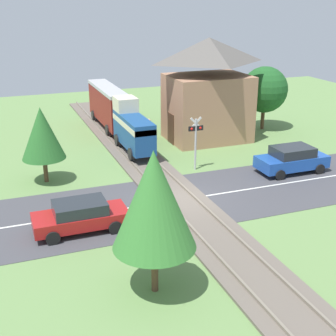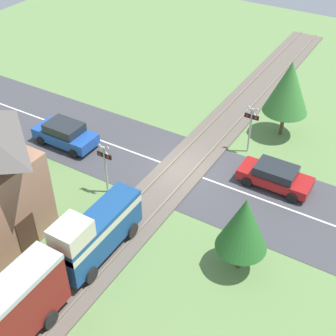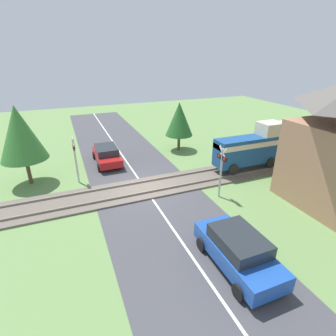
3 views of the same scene
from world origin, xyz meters
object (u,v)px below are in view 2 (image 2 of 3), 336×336
at_px(crossing_signal_east_approach, 105,163).
at_px(pedestrian_by_station, 32,265).
at_px(car_near_crossing, 275,176).
at_px(crossing_signal_west_approach, 251,123).
at_px(car_far_side, 65,134).
at_px(train, 36,290).

relative_size(crossing_signal_east_approach, pedestrian_by_station, 1.98).
height_order(car_near_crossing, crossing_signal_west_approach, crossing_signal_west_approach).
bearing_deg(crossing_signal_west_approach, car_near_crossing, 138.04).
bearing_deg(car_far_side, crossing_signal_west_approach, -152.72).
height_order(car_near_crossing, pedestrian_by_station, pedestrian_by_station).
height_order(car_near_crossing, crossing_signal_east_approach, crossing_signal_east_approach).
height_order(train, crossing_signal_east_approach, train).
bearing_deg(car_near_crossing, car_far_side, 12.68).
bearing_deg(train, car_near_crossing, -111.46).
height_order(crossing_signal_west_approach, crossing_signal_east_approach, same).
distance_m(train, crossing_signal_east_approach, 8.36).
xyz_separation_m(train, car_near_crossing, (-5.19, -13.20, -1.15)).
relative_size(car_near_crossing, crossing_signal_west_approach, 1.28).
bearing_deg(car_far_side, car_near_crossing, -167.32).
bearing_deg(crossing_signal_east_approach, crossing_signal_west_approach, -123.94).
height_order(train, crossing_signal_west_approach, train).
bearing_deg(car_near_crossing, crossing_signal_west_approach, -41.96).
relative_size(crossing_signal_west_approach, crossing_signal_east_approach, 1.00).
bearing_deg(car_near_crossing, crossing_signal_east_approach, 34.08).
bearing_deg(crossing_signal_east_approach, train, 107.84).
bearing_deg(car_far_side, pedestrian_by_station, 122.82).
distance_m(train, car_near_crossing, 14.23).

